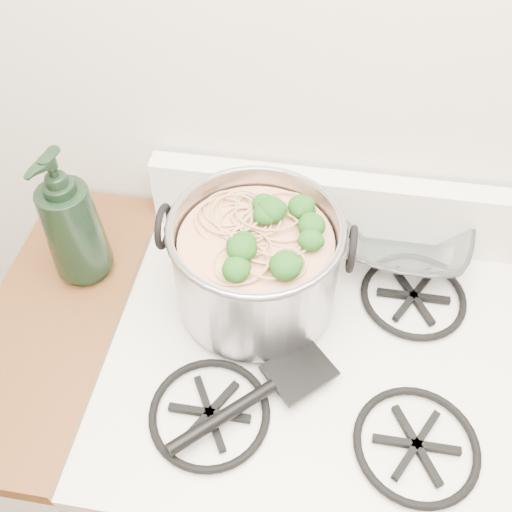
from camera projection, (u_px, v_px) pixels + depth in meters
The scene contains 6 objects.
gas_range at pixel (303, 453), 1.39m from camera, with size 0.76×0.66×0.92m.
counter_left at pixel (103, 416), 1.43m from camera, with size 0.25×0.65×0.92m.
stock_pot at pixel (256, 264), 1.02m from camera, with size 0.34×0.31×0.21m.
spatula at pixel (300, 369), 0.98m from camera, with size 0.29×0.31×0.02m, color black, non-canonical shape.
glass_bowl at pixel (400, 239), 1.17m from camera, with size 0.11×0.11×0.03m, color white.
bottle at pixel (70, 218), 1.03m from camera, with size 0.11×0.11×0.29m, color black.
Camera 1 is at (-0.03, 0.72, 1.81)m, focal length 40.00 mm.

